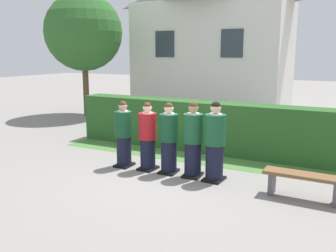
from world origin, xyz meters
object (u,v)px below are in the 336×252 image
student_front_row_0 (124,136)px  student_front_row_3 (193,141)px  student_in_red_blazer (148,138)px  wooden_bench (303,181)px  student_front_row_2 (169,140)px  student_front_row_4 (215,144)px

student_front_row_0 → student_front_row_3: (1.71, 0.07, 0.04)m
student_in_red_blazer → wooden_bench: student_in_red_blazer is taller
student_front_row_2 → student_front_row_3: 0.56m
student_front_row_2 → wooden_bench: 2.87m
student_front_row_0 → student_front_row_4: 2.21m
student_in_red_blazer → student_front_row_3: bearing=1.6°
student_in_red_blazer → student_front_row_2: size_ratio=0.99×
student_front_row_2 → student_front_row_3: bearing=1.5°
student_front_row_3 → student_front_row_4: student_front_row_4 is taller
student_front_row_0 → wooden_bench: bearing=-2.6°
student_front_row_0 → student_in_red_blazer: bearing=3.2°
student_front_row_3 → student_front_row_4: (0.50, -0.03, 0.02)m
student_front_row_0 → wooden_bench: student_front_row_0 is taller
student_front_row_4 → student_front_row_2: bearing=179.2°
student_in_red_blazer → student_front_row_3: size_ratio=0.95×
student_front_row_3 → student_front_row_4: bearing=-3.4°
student_front_row_3 → wooden_bench: (2.27, -0.25, -0.42)m
student_front_row_0 → student_front_row_3: bearing=2.2°
student_front_row_4 → wooden_bench: bearing=-7.0°
student_front_row_3 → student_front_row_2: bearing=-178.5°
student_front_row_2 → student_front_row_4: bearing=-0.8°
student_front_row_0 → student_in_red_blazer: 0.62m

